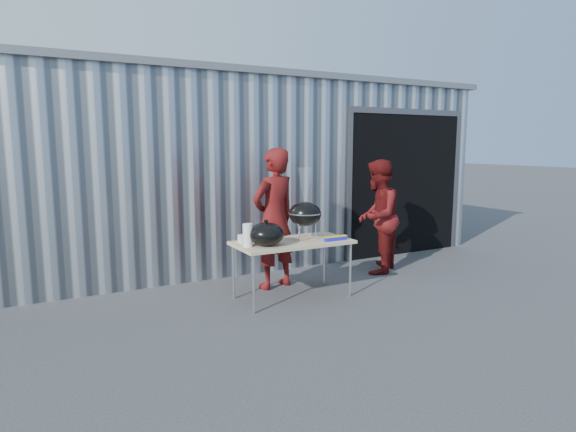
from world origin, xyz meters
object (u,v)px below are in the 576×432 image
person_cook (274,219)px  person_bystander (378,217)px  folding_table (292,244)px  kettle_grill (305,207)px

person_cook → person_bystander: (1.76, -0.04, -0.09)m
person_cook → person_bystander: size_ratio=1.10×
folding_table → person_cook: person_cook is taller
folding_table → person_bystander: (1.77, 0.49, 0.17)m
kettle_grill → person_bystander: (1.58, 0.48, -0.29)m
person_bystander → person_cook: bearing=-39.6°
kettle_grill → folding_table: bearing=-176.4°
kettle_grill → person_cook: person_cook is taller
person_bystander → kettle_grill: bearing=-21.3°
folding_table → kettle_grill: (0.19, 0.01, 0.46)m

